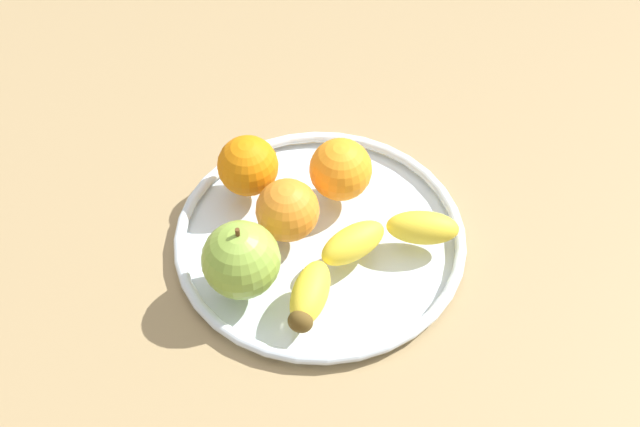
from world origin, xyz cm
name	(u,v)px	position (x,y,z in cm)	size (l,w,h in cm)	color
ground_plane	(320,254)	(0.00, 0.00, -2.00)	(140.08, 140.08, 4.00)	#9A8156
fruit_bowl	(320,237)	(0.00, 0.00, 0.92)	(30.56, 30.56, 1.80)	silver
banana	(361,256)	(-0.58, 5.99, 3.54)	(22.03, 8.22, 3.48)	yellow
apple	(241,260)	(9.90, 0.73, 5.63)	(7.65, 7.65, 8.45)	#88AE3E
orange_back_left	(341,170)	(-5.18, -3.35, 5.15)	(6.70, 6.70, 6.70)	orange
orange_back_right	(248,166)	(2.37, -9.68, 5.07)	(6.54, 6.54, 6.54)	orange
orange_front_right	(288,210)	(2.53, -2.11, 5.06)	(6.53, 6.53, 6.53)	orange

